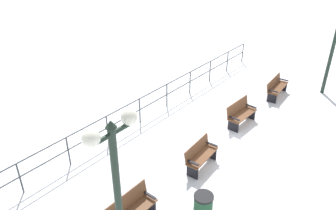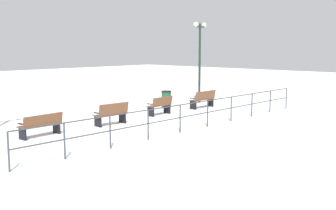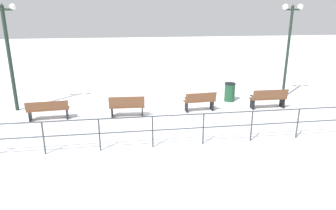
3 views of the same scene
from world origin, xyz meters
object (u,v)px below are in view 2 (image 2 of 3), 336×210
bench_second (160,105)px  bench_fourth (41,125)px  trash_bin (166,99)px  bench_third (112,114)px  bench_nearest (203,99)px  lamppost_near (200,49)px

bench_second → bench_fourth: size_ratio=0.85×
trash_bin → bench_third: bearing=107.8°
bench_nearest → bench_third: size_ratio=1.11×
bench_nearest → lamppost_near: bearing=-45.6°
bench_third → bench_fourth: 3.21m
lamppost_near → bench_fourth: bearing=98.1°
bench_nearest → bench_second: size_ratio=1.17×
bench_second → trash_bin: (1.35, -1.87, -0.01)m
bench_nearest → lamppost_near: lamppost_near is taller
bench_fourth → lamppost_near: bearing=-86.4°
bench_nearest → bench_third: bearing=92.0°
lamppost_near → trash_bin: (-0.06, 2.88, -2.68)m
bench_second → bench_nearest: bearing=-95.3°
bench_second → bench_fourth: bearing=87.9°
bench_third → bench_second: bearing=-82.3°
bench_second → lamppost_near: 5.62m
bench_third → bench_fourth: bench_third is taller
bench_nearest → lamppost_near: (1.49, -1.53, 2.65)m
bench_nearest → bench_fourth: size_ratio=0.99×
bench_second → bench_third: (-0.29, 3.22, 0.00)m
bench_nearest → bench_fourth: 9.64m
trash_bin → bench_second: bearing=125.9°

